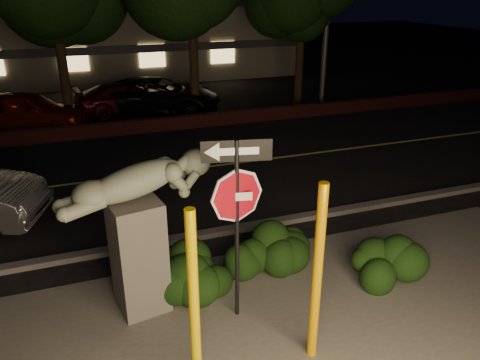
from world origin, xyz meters
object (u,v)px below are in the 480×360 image
at_px(parked_car_darkred, 128,98).
at_px(signpost, 237,197).
at_px(parked_car_dark, 158,95).
at_px(yellow_pole_right, 317,276).
at_px(sculpture, 138,221).
at_px(yellow_pole_left, 194,306).
at_px(parked_car_red, 26,111).

bearing_deg(parked_car_darkred, signpost, 171.41).
bearing_deg(parked_car_dark, yellow_pole_right, -161.21).
bearing_deg(yellow_pole_right, sculpture, 136.99).
height_order(yellow_pole_left, parked_car_red, yellow_pole_left).
bearing_deg(sculpture, yellow_pole_left, -89.47).
bearing_deg(sculpture, yellow_pole_right, -53.33).
distance_m(signpost, parked_car_dark, 14.04).
bearing_deg(signpost, parked_car_darkred, 102.19).
xyz_separation_m(parked_car_darkred, parked_car_dark, (1.21, -0.32, 0.09)).
relative_size(yellow_pole_right, parked_car_dark, 0.53).
bearing_deg(signpost, yellow_pole_right, -46.64).
xyz_separation_m(yellow_pole_left, sculpture, (-0.39, 2.05, 0.29)).
xyz_separation_m(sculpture, parked_car_red, (-2.50, 12.08, -0.91)).
relative_size(yellow_pole_right, parked_car_darkred, 0.63).
bearing_deg(parked_car_darkred, yellow_pole_right, 174.22).
height_order(signpost, parked_car_dark, signpost).
distance_m(sculpture, parked_car_red, 12.37).
distance_m(yellow_pole_right, signpost, 1.67).
distance_m(yellow_pole_left, signpost, 1.84).
distance_m(yellow_pole_left, sculpture, 2.10).
bearing_deg(sculpture, parked_car_darkred, 73.42).
bearing_deg(yellow_pole_left, yellow_pole_right, 0.36).
height_order(signpost, sculpture, signpost).
xyz_separation_m(signpost, parked_car_red, (-3.92, 12.85, -1.46)).
bearing_deg(parked_car_dark, signpost, -164.48).
distance_m(signpost, parked_car_red, 13.52).
bearing_deg(signpost, sculpture, 163.79).
height_order(yellow_pole_left, parked_car_darkred, yellow_pole_left).
relative_size(yellow_pole_right, signpost, 0.91).
bearing_deg(signpost, parked_car_dark, 97.20).
bearing_deg(parked_car_dark, sculpture, -170.87).
bearing_deg(parked_car_darkred, yellow_pole_left, 167.60).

